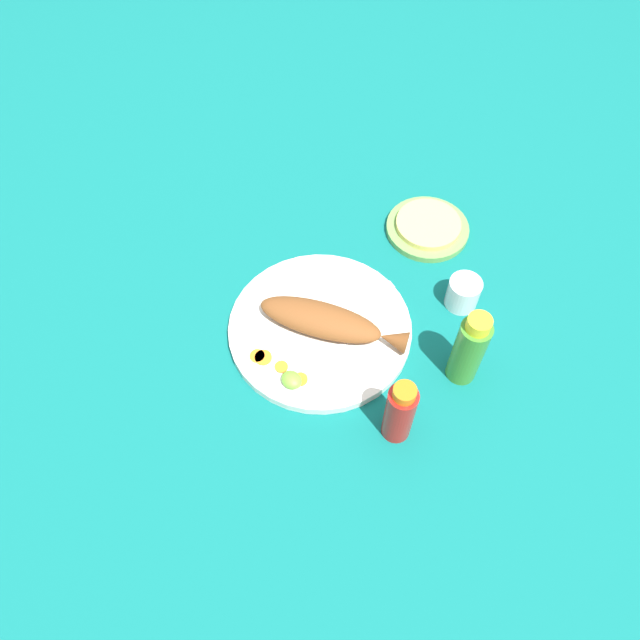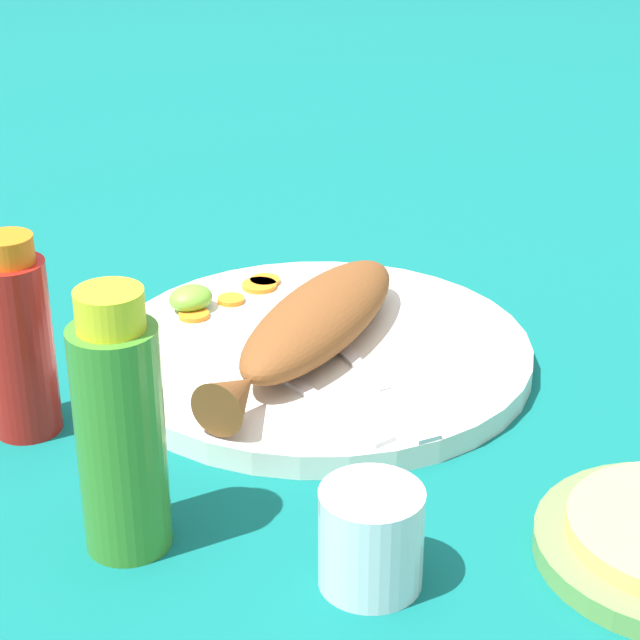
% 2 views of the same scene
% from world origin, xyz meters
% --- Properties ---
extents(ground_plane, '(4.00, 4.00, 0.00)m').
position_xyz_m(ground_plane, '(0.00, 0.00, 0.00)').
color(ground_plane, '#0C605B').
extents(main_plate, '(0.33, 0.33, 0.02)m').
position_xyz_m(main_plate, '(0.00, 0.00, 0.01)').
color(main_plate, silver).
rests_on(main_plate, ground_plane).
extents(fried_fish, '(0.27, 0.16, 0.04)m').
position_xyz_m(fried_fish, '(-0.01, -0.01, 0.04)').
color(fried_fish, brown).
rests_on(fried_fish, main_plate).
extents(fork_near, '(0.06, 0.18, 0.00)m').
position_xyz_m(fork_near, '(-0.02, -0.08, 0.02)').
color(fork_near, silver).
rests_on(fork_near, main_plate).
extents(fork_far, '(0.02, 0.19, 0.00)m').
position_xyz_m(fork_far, '(-0.06, -0.06, 0.02)').
color(fork_far, silver).
rests_on(fork_far, main_plate).
extents(carrot_slice_near, '(0.03, 0.03, 0.00)m').
position_xyz_m(carrot_slice_near, '(0.04, 0.12, 0.02)').
color(carrot_slice_near, orange).
rests_on(carrot_slice_near, main_plate).
extents(carrot_slice_mid, '(0.03, 0.03, 0.00)m').
position_xyz_m(carrot_slice_mid, '(0.03, 0.11, 0.02)').
color(carrot_slice_mid, orange).
rests_on(carrot_slice_mid, main_plate).
extents(carrot_slice_far, '(0.02, 0.02, 0.00)m').
position_xyz_m(carrot_slice_far, '(-0.01, 0.11, 0.02)').
color(carrot_slice_far, orange).
rests_on(carrot_slice_far, main_plate).
extents(carrot_slice_extra, '(0.02, 0.02, 0.00)m').
position_xyz_m(carrot_slice_extra, '(-0.05, 0.10, 0.02)').
color(carrot_slice_extra, orange).
rests_on(carrot_slice_extra, main_plate).
extents(lime_wedge_main, '(0.04, 0.03, 0.02)m').
position_xyz_m(lime_wedge_main, '(-0.04, 0.12, 0.03)').
color(lime_wedge_main, '#6BB233').
rests_on(lime_wedge_main, main_plate).
extents(hot_sauce_bottle_red, '(0.05, 0.05, 0.15)m').
position_xyz_m(hot_sauce_bottle_red, '(-0.22, 0.06, 0.07)').
color(hot_sauce_bottle_red, '#B21914').
rests_on(hot_sauce_bottle_red, ground_plane).
extents(hot_sauce_bottle_green, '(0.05, 0.05, 0.17)m').
position_xyz_m(hot_sauce_bottle_green, '(-0.24, -0.10, 0.08)').
color(hot_sauce_bottle_green, '#3D8428').
rests_on(hot_sauce_bottle_green, ground_plane).
extents(salt_cup, '(0.06, 0.06, 0.06)m').
position_xyz_m(salt_cup, '(-0.15, -0.22, 0.03)').
color(salt_cup, silver).
rests_on(salt_cup, ground_plane).
extents(tortilla_plate, '(0.17, 0.17, 0.01)m').
position_xyz_m(tortilla_plate, '(-0.00, -0.32, 0.01)').
color(tortilla_plate, '#6B9E4C').
rests_on(tortilla_plate, ground_plane).
extents(tortilla_stack, '(0.13, 0.13, 0.01)m').
position_xyz_m(tortilla_stack, '(-0.00, -0.32, 0.02)').
color(tortilla_stack, '#E0C666').
rests_on(tortilla_stack, tortilla_plate).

